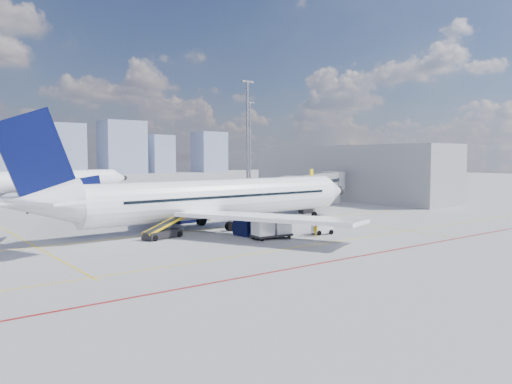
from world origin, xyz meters
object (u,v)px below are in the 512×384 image
at_px(baggage_tug, 321,228).
at_px(ramp_worker, 316,226).
at_px(belt_loader, 164,232).
at_px(cargo_dolly, 271,227).
at_px(second_aircraft, 37,182).
at_px(main_aircraft, 209,200).

distance_m(baggage_tug, ramp_worker, 1.38).
bearing_deg(ramp_worker, baggage_tug, -31.23).
bearing_deg(ramp_worker, belt_loader, 95.01).
relative_size(cargo_dolly, belt_loader, 0.70).
distance_m(second_aircraft, ramp_worker, 66.55).
xyz_separation_m(baggage_tug, ramp_worker, (-1.25, -0.48, 0.34)).
relative_size(main_aircraft, ramp_worker, 21.82).
distance_m(main_aircraft, cargo_dolly, 9.72).
height_order(second_aircraft, baggage_tug, second_aircraft).
bearing_deg(second_aircraft, main_aircraft, -98.95).
distance_m(cargo_dolly, ramp_worker, 4.78).
bearing_deg(main_aircraft, second_aircraft, 92.80).
relative_size(main_aircraft, belt_loader, 7.39).
bearing_deg(belt_loader, cargo_dolly, -54.99).
xyz_separation_m(cargo_dolly, belt_loader, (-8.10, 6.68, -0.57)).
height_order(main_aircraft, belt_loader, main_aircraft).
bearing_deg(cargo_dolly, belt_loader, 146.81).
distance_m(baggage_tug, belt_loader, 15.86).
distance_m(second_aircraft, baggage_tug, 66.28).
height_order(baggage_tug, cargo_dolly, cargo_dolly).
xyz_separation_m(main_aircraft, belt_loader, (-6.96, -2.76, -2.60)).
distance_m(main_aircraft, belt_loader, 7.93).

